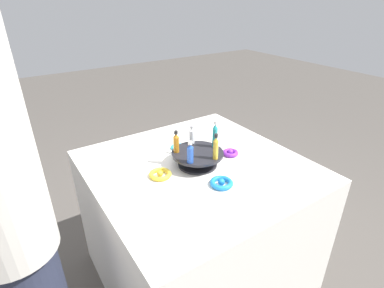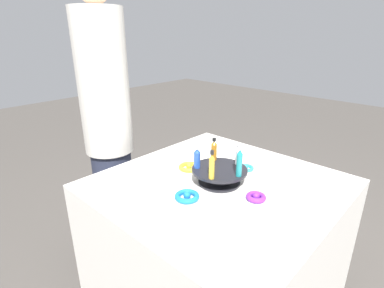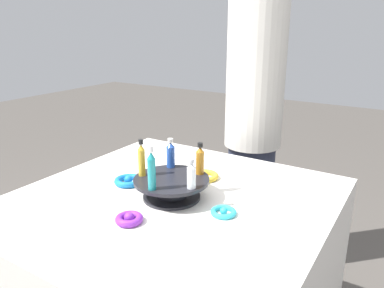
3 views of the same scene
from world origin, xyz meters
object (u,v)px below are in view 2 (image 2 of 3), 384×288
bottle_clear (238,155)px  ribbon_bow_blue (187,196)px  bottle_teal (239,162)px  bottle_amber (214,150)px  display_stand (219,174)px  ribbon_bow_teal (246,168)px  ribbon_bow_gold (189,167)px  person_figure (108,127)px  bottle_blue (197,158)px  ribbon_bow_purple (256,197)px  bottle_gold (212,166)px

bottle_clear → ribbon_bow_blue: (0.04, 0.31, -0.11)m
bottle_teal → bottle_amber: (0.19, -0.06, -0.01)m
display_stand → ribbon_bow_teal: size_ratio=3.15×
ribbon_bow_gold → person_figure: 0.65m
bottle_blue → bottle_amber: bearing=-89.7°
bottle_blue → ribbon_bow_purple: size_ratio=1.27×
ribbon_bow_teal → bottle_blue: bearing=70.3°
bottle_clear → ribbon_bow_gold: 0.28m
bottle_clear → ribbon_bow_teal: bottle_clear is taller
ribbon_bow_teal → ribbon_bow_gold: ribbon_bow_gold is taller
bottle_gold → ribbon_bow_blue: (0.05, 0.11, -0.12)m
bottle_blue → bottle_gold: bearing=162.3°
bottle_clear → bottle_gold: bearing=90.3°
bottle_gold → ribbon_bow_teal: bearing=-86.0°
person_figure → ribbon_bow_teal: bearing=13.4°
bottle_gold → person_figure: (0.89, -0.04, -0.03)m
display_stand → ribbon_bow_purple: display_stand is taller
bottle_amber → person_figure: bearing=9.3°
display_stand → person_figure: person_figure is taller
bottle_gold → bottle_clear: (0.00, -0.20, -0.01)m
bottle_amber → ribbon_bow_blue: bearing=105.5°
bottle_blue → ribbon_bow_teal: size_ratio=1.32×
bottle_blue → ribbon_bow_purple: 0.32m
bottle_blue → person_figure: bearing=-0.1°
bottle_amber → ribbon_bow_purple: 0.33m
bottle_amber → ribbon_bow_purple: size_ratio=1.33×
bottle_gold → display_stand: bearing=-71.7°
ribbon_bow_purple → bottle_amber: bearing=-14.0°
bottle_teal → ribbon_bow_gold: (0.32, -0.01, -0.13)m
ribbon_bow_gold → ribbon_bow_purple: bearing=176.8°
bottle_amber → bottle_blue: bottle_amber is taller
ribbon_bow_purple → person_figure: (1.06, 0.05, 0.09)m
bottle_amber → person_figure: person_figure is taller
bottle_gold → bottle_amber: (0.12, -0.16, -0.01)m
bottle_blue → person_figure: size_ratio=0.06×
bottle_clear → bottle_blue: (0.12, 0.17, 0.00)m
bottle_amber → bottle_blue: size_ratio=1.05×
person_figure → ribbon_bow_blue: bearing=-14.2°
ribbon_bow_purple → person_figure: size_ratio=0.05×
bottle_clear → ribbon_bow_gold: size_ratio=0.91×
ribbon_bow_purple → bottle_teal: bearing=-6.7°
bottle_gold → ribbon_bow_gold: size_ratio=1.21×
bottle_clear → ribbon_bow_teal: (0.02, -0.11, -0.11)m
bottle_amber → person_figure: 0.78m
ribbon_bow_gold → person_figure: size_ratio=0.06×
bottle_blue → ribbon_bow_gold: (0.12, -0.08, -0.11)m
bottle_amber → ribbon_bow_gold: bearing=22.5°
bottle_gold → bottle_amber: bearing=-53.7°
bottle_teal → display_stand: bearing=0.3°
ribbon_bow_gold → bottle_teal: bearing=178.0°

